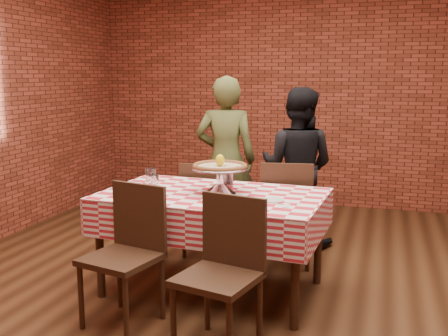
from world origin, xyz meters
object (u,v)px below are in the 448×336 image
Objects in this scene: pizza at (220,167)px; water_glass_left at (153,183)px; pizza_stand at (220,180)px; chair_near_left at (121,258)px; water_glass_right at (151,177)px; chair_far_right at (287,212)px; table at (212,243)px; diner_black at (297,167)px; chair_near_right at (217,278)px; chair_far_left at (207,208)px; condiment_caddy at (228,178)px; diner_olive at (226,160)px.

pizza is 0.52m from water_glass_left.
pizza_stand is 3.22× the size of water_glass_left.
water_glass_right is at bearing 114.07° from chair_near_left.
pizza_stand is 0.47× the size of chair_far_right.
diner_black reaches higher than table.
water_glass_left is 0.26m from water_glass_right.
chair_near_left and chair_near_right have the same top height.
pizza_stand reaches higher than table.
water_glass_left is 0.15× the size of chair_near_right.
chair_far_left is 0.57× the size of diner_black.
chair_far_right is at bearing 44.63° from water_glass_left.
chair_near_right is at bearing -83.60° from condiment_caddy.
pizza_stand is 0.94m from chair_near_left.
chair_near_left is at bearing 84.04° from chair_far_left.
chair_far_left is at bearing 82.02° from water_glass_left.
water_glass_left is (-0.49, -0.12, -0.13)m from pizza.
chair_near_right is at bearing 94.50° from diner_black.
chair_far_left is at bearing 99.60° from chair_near_left.
chair_near_left is 1.05× the size of chair_far_left.
chair_near_right is at bearing -48.19° from water_glass_right.
diner_black is (0.73, 0.56, 0.32)m from chair_far_left.
table is at bearing 123.26° from chair_near_right.
table is 1.77× the size of chair_near_right.
chair_near_right is at bearing -73.42° from pizza_stand.
table is 0.58m from pizza.
diner_olive is (-0.32, 1.19, -0.05)m from pizza_stand.
diner_olive is 0.70m from diner_black.
chair_near_right is 1.60m from chair_far_right.
diner_black is at bearing 50.98° from water_glass_right.
water_glass_right is 1.22m from chair_far_right.
pizza is at bearing -94.71° from condiment_caddy.
water_glass_left is at bearing 73.08° from diner_olive.
pizza_stand reaches higher than condiment_caddy.
chair_near_right is (0.27, -1.10, -0.37)m from condiment_caddy.
pizza_stand is at bearing -9.74° from water_glass_right.
water_glass_right is at bearing 65.30° from diner_olive.
water_glass_right is at bearing 23.52° from chair_far_right.
table is at bearing -106.22° from condiment_caddy.
water_glass_left is 1.32m from diner_olive.
diner_black reaches higher than condiment_caddy.
chair_near_right is at bearing -69.74° from table.
pizza is 3.07× the size of condiment_caddy.
pizza reaches higher than condiment_caddy.
table is 3.99× the size of pizza.
chair_near_right is 1.00× the size of chair_far_right.
chair_far_left is 0.95× the size of chair_far_right.
water_glass_right is 0.15× the size of chair_near_right.
pizza_stand reaches higher than water_glass_right.
diner_olive reaches higher than chair_near_left.
pizza is 0.44× the size of chair_far_right.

